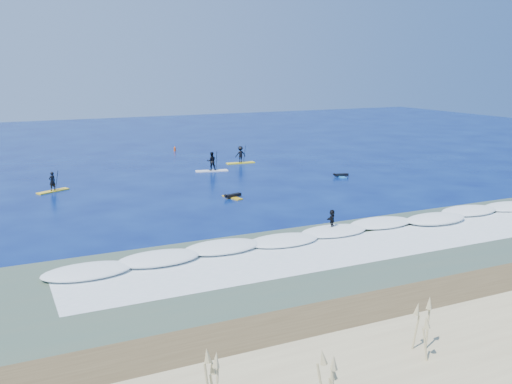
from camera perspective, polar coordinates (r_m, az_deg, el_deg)
name	(u,v)px	position (r m, az deg, el deg)	size (l,w,h in m)	color
ground	(257,203)	(45.81, 0.11, -1.10)	(160.00, 160.00, 0.00)	#030E49
wet_sand_strip	(453,301)	(28.86, 19.08, -10.25)	(90.00, 5.00, 0.08)	#483921
shallow_water	(359,254)	(34.19, 10.30, -6.12)	(90.00, 13.00, 0.01)	#3E5443
breaking_wave	(323,236)	(37.35, 6.74, -4.39)	(40.00, 6.00, 0.30)	white
whitewater	(350,249)	(34.97, 9.35, -5.67)	(34.00, 5.00, 0.02)	silver
sup_paddler_left	(53,185)	(52.82, -19.68, 0.71)	(2.90, 1.98, 2.03)	yellow
sup_paddler_center	(212,163)	(59.42, -4.46, 2.92)	(3.46, 1.52, 2.36)	white
sup_paddler_right	(240,156)	(64.10, -1.57, 3.67)	(3.26, 0.98, 2.26)	yellow
prone_paddler_near	(232,196)	(47.52, -2.38, -0.42)	(1.68, 2.20, 0.44)	gold
prone_paddler_far	(341,175)	(57.00, 8.45, 1.65)	(1.60, 2.07, 0.42)	blue
wave_surfer	(332,220)	(38.29, 7.59, -2.80)	(1.75, 1.53, 1.33)	silver
marker_buoy	(175,149)	(73.94, -8.12, 4.29)	(0.29, 0.29, 0.69)	#D84B13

